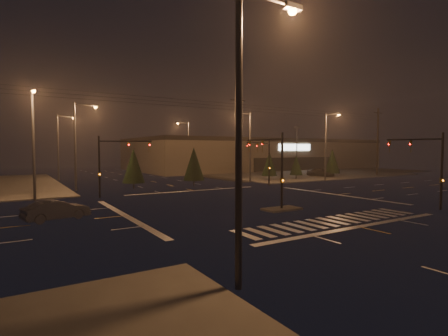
{
  "coord_description": "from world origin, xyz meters",
  "views": [
    {
      "loc": [
        -17.95,
        -24.52,
        4.67
      ],
      "look_at": [
        -1.18,
        2.61,
        3.0
      ],
      "focal_mm": 28.0,
      "sensor_mm": 36.0,
      "label": 1
    }
  ],
  "objects": [
    {
      "name": "ground",
      "position": [
        0.0,
        0.0,
        0.0
      ],
      "size": [
        140.0,
        140.0,
        0.0
      ],
      "primitive_type": "plane",
      "color": "black",
      "rests_on": "ground"
    },
    {
      "name": "sidewalk_ne",
      "position": [
        30.0,
        30.0,
        0.06
      ],
      "size": [
        36.0,
        36.0,
        0.12
      ],
      "primitive_type": "cube",
      "color": "#45433D",
      "rests_on": "ground"
    },
    {
      "name": "median_island",
      "position": [
        0.0,
        -4.0,
        0.07
      ],
      "size": [
        3.0,
        1.6,
        0.15
      ],
      "primitive_type": "cube",
      "color": "#45433D",
      "rests_on": "ground"
    },
    {
      "name": "crosswalk",
      "position": [
        0.0,
        -9.0,
        0.01
      ],
      "size": [
        15.0,
        2.6,
        0.01
      ],
      "primitive_type": "cube",
      "color": "beige",
      "rests_on": "ground"
    },
    {
      "name": "stop_bar_near",
      "position": [
        0.0,
        -11.0,
        0.01
      ],
      "size": [
        16.0,
        0.5,
        0.01
      ],
      "primitive_type": "cube",
      "color": "beige",
      "rests_on": "ground"
    },
    {
      "name": "stop_bar_far",
      "position": [
        0.0,
        11.0,
        0.01
      ],
      "size": [
        16.0,
        0.5,
        0.01
      ],
      "primitive_type": "cube",
      "color": "beige",
      "rests_on": "ground"
    },
    {
      "name": "parking_lot",
      "position": [
        35.0,
        28.0,
        0.04
      ],
      "size": [
        50.0,
        24.0,
        0.08
      ],
      "primitive_type": "cube",
      "color": "black",
      "rests_on": "ground"
    },
    {
      "name": "retail_building",
      "position": [
        35.0,
        45.99,
        3.84
      ],
      "size": [
        60.2,
        28.3,
        7.2
      ],
      "color": "#685D4A",
      "rests_on": "ground"
    },
    {
      "name": "signal_mast_median",
      "position": [
        0.0,
        -3.07,
        3.75
      ],
      "size": [
        0.25,
        4.59,
        6.0
      ],
      "color": "black",
      "rests_on": "ground"
    },
    {
      "name": "signal_mast_ne",
      "position": [
        9.5,
        10.14,
        3.79
      ],
      "size": [
        4.84,
        1.86,
        6.0
      ],
      "color": "black",
      "rests_on": "ground"
    },
    {
      "name": "signal_mast_nw",
      "position": [
        -9.5,
        10.14,
        3.79
      ],
      "size": [
        4.84,
        1.86,
        6.0
      ],
      "color": "black",
      "rests_on": "ground"
    },
    {
      "name": "signal_mast_se",
      "position": [
        10.23,
        -9.75,
        3.71
      ],
      "size": [
        1.55,
        3.87,
        6.0
      ],
      "color": "black",
      "rests_on": "ground"
    },
    {
      "name": "streetlight_0",
      "position": [
        -11.18,
        -15.0,
        5.8
      ],
      "size": [
        2.77,
        0.32,
        10.0
      ],
      "color": "#38383A",
      "rests_on": "ground"
    },
    {
      "name": "streetlight_1",
      "position": [
        -11.18,
        18.0,
        5.8
      ],
      "size": [
        2.77,
        0.32,
        10.0
      ],
      "color": "#38383A",
      "rests_on": "ground"
    },
    {
      "name": "streetlight_2",
      "position": [
        -11.18,
        34.0,
        5.8
      ],
      "size": [
        2.77,
        0.32,
        10.0
      ],
      "color": "#38383A",
      "rests_on": "ground"
    },
    {
      "name": "streetlight_3",
      "position": [
        11.18,
        16.0,
        5.8
      ],
      "size": [
        2.77,
        0.32,
        10.0
      ],
      "color": "#38383A",
      "rests_on": "ground"
    },
    {
      "name": "streetlight_4",
      "position": [
        11.18,
        36.0,
        5.8
      ],
      "size": [
        2.77,
        0.32,
        10.0
      ],
      "color": "#38383A",
      "rests_on": "ground"
    },
    {
      "name": "streetlight_5",
      "position": [
        -16.0,
        11.18,
        5.8
      ],
      "size": [
        0.32,
        2.77,
        10.0
      ],
      "color": "#38383A",
      "rests_on": "ground"
    },
    {
      "name": "streetlight_6",
      "position": [
        22.0,
        11.18,
        5.8
      ],
      "size": [
        0.32,
        2.77,
        10.0
      ],
      "color": "#38383A",
      "rests_on": "ground"
    },
    {
      "name": "utility_pole_1",
      "position": [
        8.0,
        14.0,
        6.13
      ],
      "size": [
        2.2,
        0.32,
        12.0
      ],
      "color": "black",
      "rests_on": "ground"
    },
    {
      "name": "utility_pole_2",
      "position": [
        38.0,
        14.0,
        6.13
      ],
      "size": [
        2.2,
        0.32,
        12.0
      ],
      "color": "black",
      "rests_on": "ground"
    },
    {
      "name": "conifer_0",
      "position": [
        15.97,
        17.15,
        2.53
      ],
      "size": [
        2.35,
        2.35,
        4.37
      ],
      "color": "black",
      "rests_on": "ground"
    },
    {
      "name": "conifer_1",
      "position": [
        20.59,
        16.18,
        2.27
      ],
      "size": [
        2.01,
        2.01,
        3.84
      ],
      "color": "black",
      "rests_on": "ground"
    },
    {
      "name": "conifer_2",
      "position": [
        28.9,
        16.24,
        2.76
      ],
      "size": [
        2.64,
        2.64,
        4.83
      ],
      "color": "black",
      "rests_on": "ground"
    },
    {
      "name": "conifer_3",
      "position": [
        -5.21,
        16.74,
        2.78
      ],
      "size": [
        2.66,
        2.66,
        4.85
      ],
      "color": "black",
      "rests_on": "ground"
    },
    {
      "name": "conifer_4",
      "position": [
        2.53,
        16.07,
        2.85
      ],
      "size": [
        2.76,
        2.76,
        5.01
      ],
      "color": "black",
      "rests_on": "ground"
    },
    {
      "name": "car_parked",
      "position": [
        27.64,
        17.64,
        0.79
      ],
      "size": [
        3.19,
        4.99,
        1.58
      ],
      "primitive_type": "imported",
      "rotation": [
        0.0,
        0.0,
        0.31
      ],
      "color": "black",
      "rests_on": "ground"
    },
    {
      "name": "car_crossing",
      "position": [
        -15.35,
        0.78,
        0.68
      ],
      "size": [
        4.35,
        2.42,
        1.36
      ],
      "primitive_type": "imported",
      "rotation": [
        0.0,
        0.0,
        1.82
      ],
      "color": "#4F5156",
      "rests_on": "ground"
    }
  ]
}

